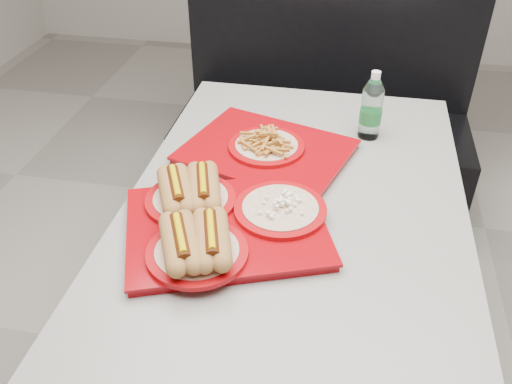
% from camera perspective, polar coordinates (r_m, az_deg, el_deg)
% --- Properties ---
extents(ground, '(6.00, 6.00, 0.00)m').
position_cam_1_polar(ground, '(1.99, 3.20, -18.58)').
color(ground, gray).
rests_on(ground, ground).
extents(diner_table, '(0.92, 1.42, 0.75)m').
position_cam_1_polar(diner_table, '(1.56, 3.91, -5.96)').
color(diner_table, black).
rests_on(diner_table, ground).
extents(booth_bench, '(1.30, 0.57, 1.35)m').
position_cam_1_polar(booth_bench, '(2.56, 7.01, 7.18)').
color(booth_bench, black).
rests_on(booth_bench, ground).
extents(tray_near, '(0.58, 0.52, 0.11)m').
position_cam_1_polar(tray_near, '(1.33, -4.08, -2.95)').
color(tray_near, '#870309').
rests_on(tray_near, diner_table).
extents(tray_far, '(0.56, 0.49, 0.09)m').
position_cam_1_polar(tray_far, '(1.63, 1.11, 4.64)').
color(tray_far, '#870309').
rests_on(tray_far, diner_table).
extents(water_bottle, '(0.07, 0.07, 0.22)m').
position_cam_1_polar(water_bottle, '(1.74, 12.04, 8.52)').
color(water_bottle, silver).
rests_on(water_bottle, diner_table).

